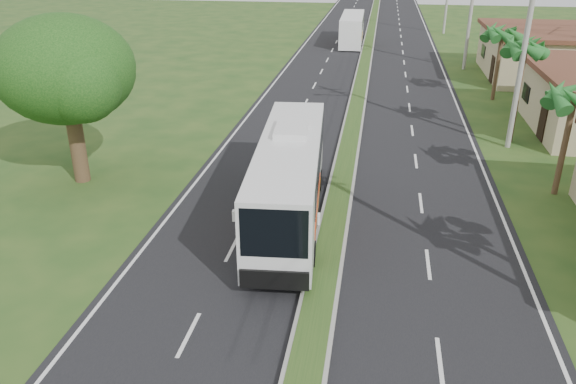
# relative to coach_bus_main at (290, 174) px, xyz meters

# --- Properties ---
(ground) EXTENTS (180.00, 180.00, 0.00)m
(ground) POSITION_rel_coach_bus_main_xyz_m (1.82, -7.69, -1.96)
(ground) COLOR #224419
(ground) RESTS_ON ground
(road_asphalt) EXTENTS (14.00, 160.00, 0.02)m
(road_asphalt) POSITION_rel_coach_bus_main_xyz_m (1.82, 12.31, -1.95)
(road_asphalt) COLOR black
(road_asphalt) RESTS_ON ground
(median_strip) EXTENTS (1.20, 160.00, 0.18)m
(median_strip) POSITION_rel_coach_bus_main_xyz_m (1.82, 12.31, -1.86)
(median_strip) COLOR gray
(median_strip) RESTS_ON ground
(lane_edge_left) EXTENTS (0.12, 160.00, 0.01)m
(lane_edge_left) POSITION_rel_coach_bus_main_xyz_m (-4.88, 12.31, -1.96)
(lane_edge_left) COLOR silver
(lane_edge_left) RESTS_ON ground
(lane_edge_right) EXTENTS (0.12, 160.00, 0.01)m
(lane_edge_right) POSITION_rel_coach_bus_main_xyz_m (8.52, 12.31, -1.96)
(lane_edge_right) COLOR silver
(lane_edge_right) RESTS_ON ground
(shop_far) EXTENTS (8.60, 11.60, 3.82)m
(shop_far) POSITION_rel_coach_bus_main_xyz_m (15.82, 28.31, -0.03)
(shop_far) COLOR tan
(shop_far) RESTS_ON ground
(palm_verge_b) EXTENTS (2.40, 2.40, 5.05)m
(palm_verge_b) POSITION_rel_coach_bus_main_xyz_m (11.22, 4.31, 2.39)
(palm_verge_b) COLOR #473321
(palm_verge_b) RESTS_ON ground
(palm_verge_c) EXTENTS (2.40, 2.40, 5.85)m
(palm_verge_c) POSITION_rel_coach_bus_main_xyz_m (10.62, 11.31, 3.16)
(palm_verge_c) COLOR #473321
(palm_verge_c) RESTS_ON ground
(palm_verge_d) EXTENTS (2.40, 2.40, 5.25)m
(palm_verge_d) POSITION_rel_coach_bus_main_xyz_m (11.12, 20.31, 2.59)
(palm_verge_d) COLOR #473321
(palm_verge_d) RESTS_ON ground
(shade_tree) EXTENTS (6.30, 6.00, 7.54)m
(shade_tree) POSITION_rel_coach_bus_main_xyz_m (-10.29, 2.33, 3.06)
(shade_tree) COLOR #473321
(shade_tree) RESTS_ON ground
(utility_pole_b) EXTENTS (3.20, 0.28, 12.00)m
(utility_pole_b) POSITION_rel_coach_bus_main_xyz_m (10.30, 10.31, 4.29)
(utility_pole_b) COLOR gray
(utility_pole_b) RESTS_ON ground
(utility_pole_c) EXTENTS (1.60, 0.28, 11.00)m
(utility_pole_c) POSITION_rel_coach_bus_main_xyz_m (10.32, 30.31, 3.71)
(utility_pole_c) COLOR gray
(utility_pole_c) RESTS_ON ground
(coach_bus_main) EXTENTS (3.14, 11.19, 3.57)m
(coach_bus_main) POSITION_rel_coach_bus_main_xyz_m (0.00, 0.00, 0.00)
(coach_bus_main) COLOR silver
(coach_bus_main) RESTS_ON ground
(coach_bus_far) EXTENTS (2.42, 10.23, 2.97)m
(coach_bus_far) POSITION_rel_coach_bus_main_xyz_m (-0.01, 41.63, -0.28)
(coach_bus_far) COLOR white
(coach_bus_far) RESTS_ON ground
(motorcyclist) EXTENTS (1.64, 0.95, 2.18)m
(motorcyclist) POSITION_rel_coach_bus_main_xyz_m (0.27, -4.33, -1.17)
(motorcyclist) COLOR black
(motorcyclist) RESTS_ON ground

